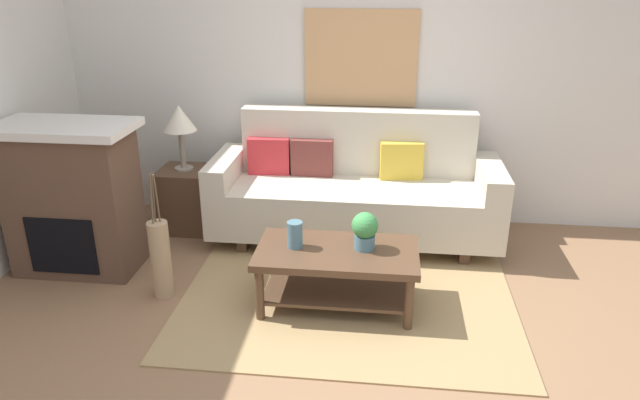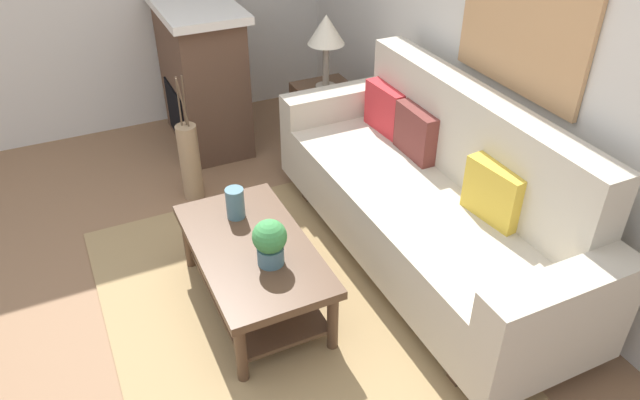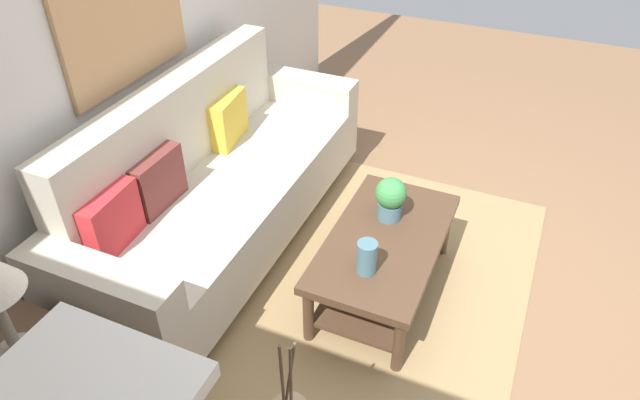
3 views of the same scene
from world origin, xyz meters
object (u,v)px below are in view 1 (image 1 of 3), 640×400
throw_pillow_mustard (401,161)px  side_table (187,199)px  throw_pillow_maroon (312,157)px  floor_vase (161,260)px  tabletop_vase (295,235)px  framed_painting (361,58)px  couch (355,191)px  throw_pillow_crimson (269,156)px  potted_plant_tabletop (365,230)px  fireplace (73,198)px  coffee_table (337,265)px  table_lamp (180,121)px

throw_pillow_mustard → side_table: size_ratio=0.64×
throw_pillow_maroon → floor_vase: size_ratio=0.63×
tabletop_vase → framed_painting: framed_painting is taller
couch → floor_vase: couch is taller
throw_pillow_mustard → floor_vase: bearing=-143.1°
throw_pillow_crimson → floor_vase: size_ratio=0.63×
throw_pillow_maroon → throw_pillow_mustard: 0.76m
potted_plant_tabletop → fireplace: bearing=172.5°
couch → potted_plant_tabletop: 1.10m
coffee_table → table_lamp: bearing=141.7°
coffee_table → framed_painting: framed_painting is taller
tabletop_vase → throw_pillow_maroon: bearing=91.8°
throw_pillow_crimson → potted_plant_tabletop: (0.89, -1.20, -0.11)m
table_lamp → fireplace: size_ratio=0.49×
floor_vase → fireplace: bearing=156.1°
tabletop_vase → framed_painting: size_ratio=0.19×
throw_pillow_mustard → framed_painting: 0.95m
fireplace → framed_painting: 2.60m
floor_vase → framed_painting: 2.38m
throw_pillow_mustard → framed_painting: bearing=138.2°
floor_vase → framed_painting: framed_painting is taller
throw_pillow_crimson → throw_pillow_maroon: size_ratio=1.00×
throw_pillow_crimson → throw_pillow_maroon: bearing=0.0°
throw_pillow_crimson → throw_pillow_mustard: 1.14m
couch → fireplace: 2.24m
framed_painting → tabletop_vase: bearing=-102.3°
potted_plant_tabletop → table_lamp: table_lamp is taller
throw_pillow_mustard → table_lamp: 1.91m
coffee_table → side_table: bearing=141.7°
side_table → table_lamp: size_ratio=0.98×
throw_pillow_crimson → table_lamp: (-0.74, -0.10, 0.31)m
couch → table_lamp: 1.61m
table_lamp → fireplace: fireplace is taller
fireplace → floor_vase: size_ratio=2.02×
coffee_table → fireplace: 2.09m
coffee_table → table_lamp: size_ratio=1.93×
throw_pillow_maroon → tabletop_vase: 1.24m
throw_pillow_crimson → framed_painting: bearing=24.1°
throw_pillow_crimson → tabletop_vase: size_ratio=1.94×
floor_vase → throw_pillow_mustard: bearing=36.9°
coffee_table → floor_vase: floor_vase is taller
throw_pillow_crimson → potted_plant_tabletop: size_ratio=1.37×
side_table → throw_pillow_crimson: bearing=7.6°
potted_plant_tabletop → table_lamp: 2.02m
tabletop_vase → side_table: bearing=135.7°
throw_pillow_crimson → fireplace: bearing=-145.6°
throw_pillow_crimson → side_table: size_ratio=0.64×
throw_pillow_mustard → throw_pillow_crimson: bearing=180.0°
coffee_table → table_lamp: (-1.45, 1.14, 0.68)m
tabletop_vase → potted_plant_tabletop: (0.47, 0.03, 0.05)m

